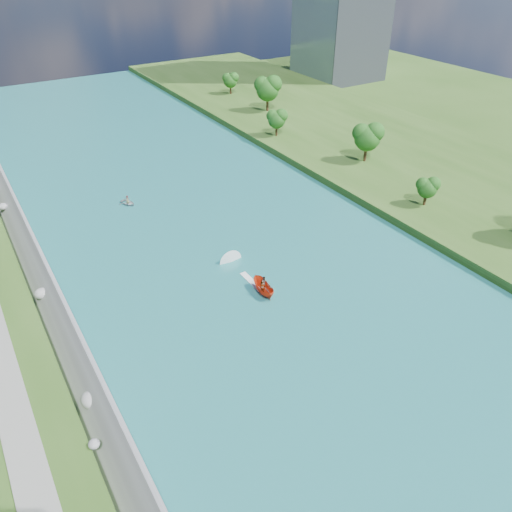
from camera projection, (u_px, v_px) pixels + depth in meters
ground at (308, 331)px, 60.81m from camera, size 260.00×260.00×0.00m
river_water at (228, 254)px, 74.99m from camera, size 55.00×240.00×0.10m
berm_east at (452, 178)px, 96.39m from camera, size 44.00×240.00×1.50m
riprap_bank at (50, 305)px, 62.12m from camera, size 3.86×236.00×4.27m
trees_east at (423, 164)px, 87.82m from camera, size 14.56×136.93×10.93m
motorboat at (258, 283)px, 67.45m from camera, size 3.60×19.13×2.16m
raft at (128, 202)px, 88.38m from camera, size 3.29×3.79×1.63m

